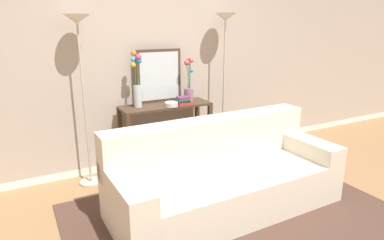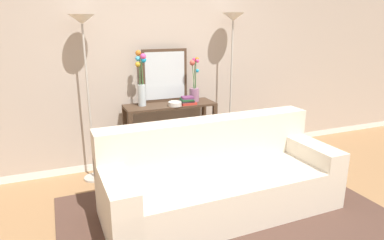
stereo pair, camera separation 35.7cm
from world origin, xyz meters
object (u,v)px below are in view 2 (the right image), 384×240
Objects in this scene: wall_mirror at (165,76)px; vase_short_flowers at (194,86)px; floor_lamp_left at (85,53)px; fruit_bowl at (175,104)px; console_table at (170,125)px; book_row_under_console at (152,166)px; floor_lamp_right at (232,46)px; vase_tall_flowers at (141,81)px; book_stack at (187,101)px; couch at (219,180)px.

vase_short_flowers is at bearing -19.85° from wall_mirror.
floor_lamp_left reaches higher than wall_mirror.
fruit_bowl is (0.03, -0.29, -0.30)m from wall_mirror.
console_table reaches higher than book_row_under_console.
console_table is at bearing 99.53° from fruit_bowl.
floor_lamp_left is 1.84m from floor_lamp_right.
floor_lamp_right is at bearing -0.89° from vase_tall_flowers.
console_table is at bearing -1.21° from floor_lamp_left.
vase_short_flowers is 0.26m from book_stack.
book_stack is (0.54, -0.14, -0.26)m from vase_tall_flowers.
vase_tall_flowers is (-1.21, 0.02, -0.38)m from floor_lamp_right.
vase_tall_flowers is 1.10m from book_row_under_console.
fruit_bowl is at bearing -170.16° from floor_lamp_right.
vase_tall_flowers is 0.70m from vase_short_flowers.
book_stack is at bearing 9.51° from fruit_bowl.
wall_mirror is at bearing 8.47° from floor_lamp_left.
wall_mirror is (-0.87, 0.14, -0.35)m from floor_lamp_right.
wall_mirror is 0.42m from fruit_bowl.
book_stack is (1.17, -0.12, -0.61)m from floor_lamp_left.
floor_lamp_left is 0.98× the size of floor_lamp_right.
couch is 1.43m from vase_short_flowers.
console_table is 1.29m from floor_lamp_right.
floor_lamp_right reaches higher than couch.
floor_lamp_right is 1.27m from vase_tall_flowers.
floor_lamp_right is 2.93× the size of wall_mirror.
floor_lamp_left is 1.61m from book_row_under_console.
wall_mirror is at bearing 160.15° from vase_short_flowers.
floor_lamp_left reaches higher than book_row_under_console.
book_row_under_console is at bearing -1.64° from floor_lamp_left.
floor_lamp_right is at bearing -1.87° from vase_short_flowers.
book_row_under_console is (-0.26, -0.00, -0.52)m from console_table.
wall_mirror reaches higher than console_table.
vase_short_flowers reaches higher than book_row_under_console.
book_stack is at bearing -26.35° from console_table.
couch is 14.38× the size of fruit_bowl.
vase_tall_flowers is 0.61m from book_stack.
floor_lamp_left reaches higher than vase_short_flowers.
floor_lamp_left is at bearing 178.79° from console_table.
floor_lamp_right reaches higher than book_stack.
couch is 1.54m from vase_tall_flowers.
vase_tall_flowers is at bearing 173.46° from console_table.
console_table is at bearing -88.10° from wall_mirror.
console_table is (-0.11, 1.17, 0.27)m from couch.
fruit_bowl is at bearing -80.47° from console_table.
floor_lamp_left is 2.87× the size of vase_tall_flowers.
wall_mirror is at bearing 95.24° from fruit_bowl.
vase_tall_flowers reaches higher than fruit_bowl.
fruit_bowl is at bearing -84.76° from wall_mirror.
book_row_under_console is at bearing 155.47° from fruit_bowl.
couch reaches higher than console_table.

